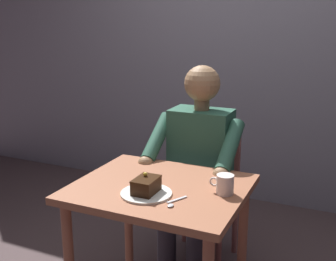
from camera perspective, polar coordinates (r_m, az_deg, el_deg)
The scene contains 8 objects.
cafe_rear_panel at distance 3.52m, azimuth 11.47°, elevation 14.36°, with size 6.40×0.12×3.00m, color gray.
dining_table at distance 2.07m, azimuth -1.08°, elevation -10.40°, with size 0.82×0.69×0.74m.
chair at distance 2.70m, azimuth 5.10°, elevation -7.59°, with size 0.42×0.42×0.89m.
seated_person at distance 2.49m, azimuth 3.89°, elevation -5.30°, with size 0.53×0.58×1.26m.
dessert_plate at distance 1.93m, azimuth -2.99°, elevation -8.60°, with size 0.24×0.24×0.01m, color white.
cake_slice at distance 1.91m, azimuth -3.01°, elevation -7.49°, with size 0.10×0.14×0.09m.
coffee_cup at distance 1.93m, azimuth 7.77°, elevation -7.27°, with size 0.12×0.08×0.09m.
dessert_spoon at distance 1.84m, azimuth 0.77°, elevation -9.87°, with size 0.06×0.14×0.01m.
Camera 1 is at (-0.81, 1.69, 1.51)m, focal length 44.51 mm.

